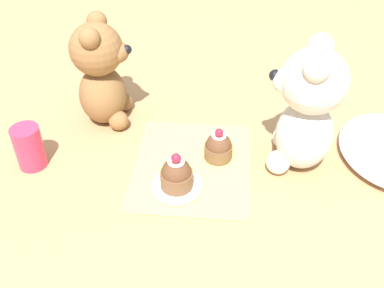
% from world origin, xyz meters
% --- Properties ---
extents(ground_plane, '(4.00, 4.00, 0.00)m').
position_xyz_m(ground_plane, '(0.00, 0.00, 0.00)').
color(ground_plane, tan).
extents(knitted_placemat, '(0.27, 0.23, 0.01)m').
position_xyz_m(knitted_placemat, '(0.00, 0.00, 0.00)').
color(knitted_placemat, '#E0D166').
rests_on(knitted_placemat, ground_plane).
extents(teddy_bear_cream, '(0.14, 0.14, 0.25)m').
position_xyz_m(teddy_bear_cream, '(-0.03, 0.21, 0.13)').
color(teddy_bear_cream, silver).
rests_on(teddy_bear_cream, ground_plane).
extents(teddy_bear_tan, '(0.12, 0.13, 0.23)m').
position_xyz_m(teddy_bear_tan, '(-0.14, -0.20, 0.12)').
color(teddy_bear_tan, olive).
rests_on(teddy_bear_tan, ground_plane).
extents(cupcake_near_cream_bear, '(0.06, 0.06, 0.07)m').
position_xyz_m(cupcake_near_cream_bear, '(-0.03, 0.05, 0.03)').
color(cupcake_near_cream_bear, brown).
rests_on(cupcake_near_cream_bear, knitted_placemat).
extents(saucer_plate, '(0.09, 0.09, 0.01)m').
position_xyz_m(saucer_plate, '(0.07, -0.02, 0.01)').
color(saucer_plate, white).
rests_on(saucer_plate, knitted_placemat).
extents(cupcake_near_tan_bear, '(0.06, 0.06, 0.07)m').
position_xyz_m(cupcake_near_tan_bear, '(0.07, -0.02, 0.04)').
color(cupcake_near_tan_bear, brown).
rests_on(cupcake_near_tan_bear, saucer_plate).
extents(juice_glass, '(0.05, 0.05, 0.09)m').
position_xyz_m(juice_glass, '(0.02, -0.31, 0.04)').
color(juice_glass, '#DB3356').
rests_on(juice_glass, ground_plane).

